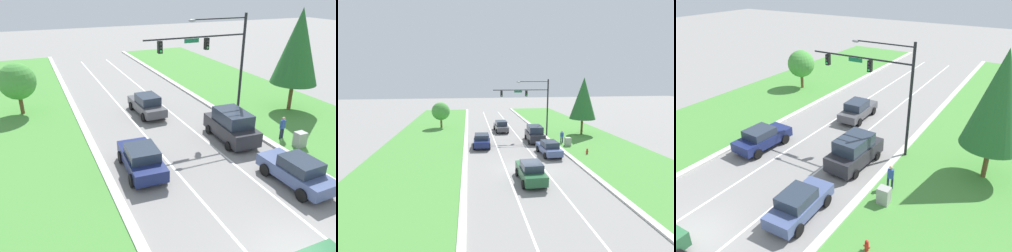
{
  "view_description": "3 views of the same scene",
  "coord_description": "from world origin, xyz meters",
  "views": [
    {
      "loc": [
        -8.77,
        -6.73,
        10.02
      ],
      "look_at": [
        -0.88,
        11.55,
        1.4
      ],
      "focal_mm": 35.0,
      "sensor_mm": 36.0,
      "label": 1
    },
    {
      "loc": [
        -5.04,
        -22.61,
        8.75
      ],
      "look_at": [
        -0.1,
        12.68,
        1.82
      ],
      "focal_mm": 28.0,
      "sensor_mm": 36.0,
      "label": 2
    },
    {
      "loc": [
        13.07,
        -6.37,
        12.22
      ],
      "look_at": [
        1.94,
        11.69,
        2.12
      ],
      "focal_mm": 35.0,
      "sensor_mm": 36.0,
      "label": 3
    }
  ],
  "objects": [
    {
      "name": "lane_stripe_inner_right",
      "position": [
        1.8,
        0.0,
        0.0
      ],
      "size": [
        0.14,
        81.0,
        0.01
      ],
      "color": "white",
      "rests_on": "ground_plane"
    },
    {
      "name": "curb_strip_right",
      "position": [
        5.65,
        0.0,
        0.07
      ],
      "size": [
        0.5,
        90.0,
        0.15
      ],
      "color": "beige",
      "rests_on": "ground_plane"
    },
    {
      "name": "graphite_sedan",
      "position": [
        -0.21,
        17.56,
        0.86
      ],
      "size": [
        2.08,
        4.72,
        1.73
      ],
      "rotation": [
        0.0,
        0.0,
        0.03
      ],
      "color": "#4C4C51",
      "rests_on": "ground_plane"
    },
    {
      "name": "ground_plane",
      "position": [
        0.0,
        0.0,
        0.0
      ],
      "size": [
        160.0,
        160.0,
        0.0
      ],
      "primitive_type": "plane",
      "color": "gray"
    },
    {
      "name": "pedestrian",
      "position": [
        6.77,
        9.21,
        0.94
      ],
      "size": [
        0.43,
        0.32,
        1.69
      ],
      "rotation": [
        0.0,
        0.0,
        3.44
      ],
      "color": "#232842",
      "rests_on": "ground_plane"
    },
    {
      "name": "lane_stripe_inner_left",
      "position": [
        -1.8,
        0.0,
        0.0
      ],
      "size": [
        0.14,
        81.0,
        0.01
      ],
      "color": "white",
      "rests_on": "ground_plane"
    },
    {
      "name": "traffic_signal_mast",
      "position": [
        3.82,
        13.54,
        5.45
      ],
      "size": [
        7.91,
        0.41,
        8.2
      ],
      "color": "black",
      "rests_on": "ground_plane"
    },
    {
      "name": "conifer_near_right_tree",
      "position": [
        11.41,
        13.62,
        5.42
      ],
      "size": [
        3.76,
        3.76,
        8.45
      ],
      "color": "brown",
      "rests_on": "ground_plane"
    },
    {
      "name": "forest_sedan",
      "position": [
        -0.14,
        -2.49,
        0.88
      ],
      "size": [
        2.01,
        4.4,
        1.75
      ],
      "rotation": [
        0.0,
        0.0,
        0.01
      ],
      "color": "#235633",
      "rests_on": "ground_plane"
    },
    {
      "name": "fire_hydrant",
      "position": [
        7.89,
        4.09,
        0.34
      ],
      "size": [
        0.34,
        0.2,
        0.7
      ],
      "color": "red",
      "rests_on": "ground_plane"
    },
    {
      "name": "slate_blue_sedan",
      "position": [
        3.56,
        4.44,
        0.83
      ],
      "size": [
        2.07,
        4.42,
        1.65
      ],
      "rotation": [
        0.0,
        0.0,
        0.04
      ],
      "color": "#475684",
      "rests_on": "ground_plane"
    },
    {
      "name": "oak_near_left_tree",
      "position": [
        -9.8,
        21.63,
        2.84
      ],
      "size": [
        2.97,
        2.97,
        4.34
      ],
      "color": "brown",
      "rests_on": "ground_plane"
    },
    {
      "name": "curb_strip_left",
      "position": [
        -5.65,
        0.0,
        0.07
      ],
      "size": [
        0.5,
        90.0,
        0.15
      ],
      "color": "beige",
      "rests_on": "ground_plane"
    },
    {
      "name": "navy_sedan",
      "position": [
        -3.65,
        9.0,
        0.85
      ],
      "size": [
        2.25,
        4.57,
        1.64
      ],
      "rotation": [
        0.0,
        0.0,
        -0.05
      ],
      "color": "navy",
      "rests_on": "ground_plane"
    },
    {
      "name": "grass_verge_right",
      "position": [
        10.9,
        0.0,
        0.04
      ],
      "size": [
        10.0,
        90.0,
        0.08
      ],
      "color": "#4C8E3D",
      "rests_on": "ground_plane"
    },
    {
      "name": "charcoal_suv",
      "position": [
        3.48,
        10.59,
        1.08
      ],
      "size": [
        2.35,
        4.72,
        2.16
      ],
      "rotation": [
        0.0,
        0.0,
        -0.05
      ],
      "color": "#28282D",
      "rests_on": "ground_plane"
    },
    {
      "name": "utility_cabinet",
      "position": [
        7.04,
        7.77,
        0.55
      ],
      "size": [
        0.7,
        0.6,
        1.09
      ],
      "color": "#9E9E99",
      "rests_on": "ground_plane"
    },
    {
      "name": "grass_verge_left",
      "position": [
        -10.9,
        0.0,
        0.04
      ],
      "size": [
        10.0,
        90.0,
        0.08
      ],
      "color": "#4C8E3D",
      "rests_on": "ground_plane"
    }
  ]
}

